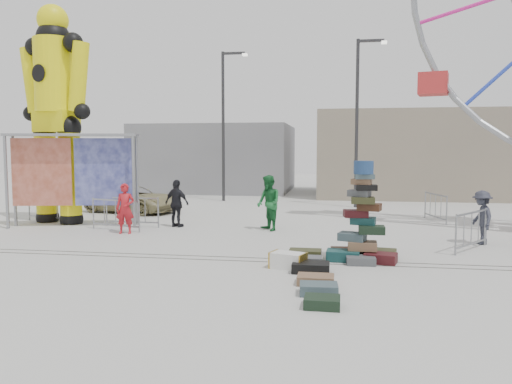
% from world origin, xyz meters
% --- Properties ---
extents(ground, '(90.00, 90.00, 0.00)m').
position_xyz_m(ground, '(0.00, 0.00, 0.00)').
color(ground, '#9E9E99').
rests_on(ground, ground).
extents(track_line_near, '(40.00, 0.04, 0.01)m').
position_xyz_m(track_line_near, '(0.00, 0.60, 0.00)').
color(track_line_near, '#47443F').
rests_on(track_line_near, ground).
extents(track_line_far, '(40.00, 0.04, 0.01)m').
position_xyz_m(track_line_far, '(0.00, 1.00, 0.00)').
color(track_line_far, '#47443F').
rests_on(track_line_far, ground).
extents(building_right, '(12.00, 8.00, 5.00)m').
position_xyz_m(building_right, '(7.00, 20.00, 2.50)').
color(building_right, gray).
rests_on(building_right, ground).
extents(building_left, '(10.00, 8.00, 4.40)m').
position_xyz_m(building_left, '(-6.00, 22.00, 2.20)').
color(building_left, gray).
rests_on(building_left, ground).
extents(lamp_post_right, '(1.41, 0.25, 8.00)m').
position_xyz_m(lamp_post_right, '(3.09, 13.00, 4.48)').
color(lamp_post_right, '#2D2D30').
rests_on(lamp_post_right, ground).
extents(lamp_post_left, '(1.41, 0.25, 8.00)m').
position_xyz_m(lamp_post_left, '(-3.91, 15.00, 4.48)').
color(lamp_post_left, '#2D2D30').
rests_on(lamp_post_left, ground).
extents(suitcase_tower, '(1.81, 1.56, 2.51)m').
position_xyz_m(suitcase_tower, '(2.70, 1.19, 0.70)').
color(suitcase_tower, '#164344').
rests_on(suitcase_tower, ground).
extents(crash_test_dummy, '(3.33, 1.48, 8.40)m').
position_xyz_m(crash_test_dummy, '(-8.40, 5.99, 4.43)').
color(crash_test_dummy, black).
rests_on(crash_test_dummy, ground).
extents(banner_scaffold, '(4.69, 1.77, 3.36)m').
position_xyz_m(banner_scaffold, '(-7.32, 5.17, 2.52)').
color(banner_scaffold, gray).
rests_on(banner_scaffold, ground).
extents(steamer_trunk, '(0.92, 0.71, 0.38)m').
position_xyz_m(steamer_trunk, '(0.94, 0.00, 0.19)').
color(steamer_trunk, silver).
rests_on(steamer_trunk, ground).
extents(row_case_0, '(0.83, 0.51, 0.22)m').
position_xyz_m(row_case_0, '(1.27, 1.22, 0.11)').
color(row_case_0, '#34361B').
rests_on(row_case_0, ground).
extents(row_case_1, '(0.76, 0.47, 0.20)m').
position_xyz_m(row_case_1, '(1.34, 0.49, 0.10)').
color(row_case_1, '#4F5256').
rests_on(row_case_1, ground).
extents(row_case_2, '(0.84, 0.56, 0.23)m').
position_xyz_m(row_case_2, '(1.48, -0.28, 0.11)').
color(row_case_2, black).
rests_on(row_case_2, ground).
extents(row_case_3, '(0.76, 0.51, 0.19)m').
position_xyz_m(row_case_3, '(1.63, -1.28, 0.10)').
color(row_case_3, brown).
rests_on(row_case_3, ground).
extents(row_case_4, '(0.76, 0.54, 0.21)m').
position_xyz_m(row_case_4, '(1.72, -2.01, 0.11)').
color(row_case_4, '#3F545A').
rests_on(row_case_4, ground).
extents(row_case_5, '(0.64, 0.52, 0.19)m').
position_xyz_m(row_case_5, '(1.81, -2.80, 0.10)').
color(row_case_5, black).
rests_on(row_case_5, ground).
extents(barricade_dummy_a, '(1.95, 0.64, 1.10)m').
position_xyz_m(barricade_dummy_a, '(-9.00, 6.20, 0.55)').
color(barricade_dummy_a, gray).
rests_on(barricade_dummy_a, ground).
extents(barricade_dummy_b, '(1.95, 0.64, 1.10)m').
position_xyz_m(barricade_dummy_b, '(-5.47, 4.60, 0.55)').
color(barricade_dummy_b, gray).
rests_on(barricade_dummy_b, ground).
extents(barricade_dummy_c, '(2.00, 0.17, 1.10)m').
position_xyz_m(barricade_dummy_c, '(-5.22, 5.44, 0.55)').
color(barricade_dummy_c, gray).
rests_on(barricade_dummy_c, ground).
extents(barricade_wheel_front, '(1.27, 1.67, 1.10)m').
position_xyz_m(barricade_wheel_front, '(5.76, 2.94, 0.55)').
color(barricade_wheel_front, gray).
rests_on(barricade_wheel_front, ground).
extents(barricade_wheel_back, '(0.53, 1.97, 1.10)m').
position_xyz_m(barricade_wheel_back, '(5.89, 8.66, 0.55)').
color(barricade_wheel_back, gray).
rests_on(barricade_wheel_back, ground).
extents(pedestrian_red, '(0.67, 0.49, 1.68)m').
position_xyz_m(pedestrian_red, '(-4.87, 4.04, 0.84)').
color(pedestrian_red, '#B01921').
rests_on(pedestrian_red, ground).
extents(pedestrian_green, '(1.13, 1.18, 1.92)m').
position_xyz_m(pedestrian_green, '(-0.25, 5.42, 0.96)').
color(pedestrian_green, '#18622B').
rests_on(pedestrian_green, ground).
extents(pedestrian_black, '(1.09, 0.74, 1.72)m').
position_xyz_m(pedestrian_black, '(-3.61, 5.68, 0.86)').
color(pedestrian_black, black).
rests_on(pedestrian_black, ground).
extents(pedestrian_grey, '(0.72, 1.10, 1.59)m').
position_xyz_m(pedestrian_grey, '(6.30, 3.93, 0.80)').
color(pedestrian_grey, '#272935').
rests_on(pedestrian_grey, ground).
extents(parked_suv, '(4.67, 3.06, 1.20)m').
position_xyz_m(parked_suv, '(-6.92, 9.43, 0.60)').
color(parked_suv, '#948B5F').
rests_on(parked_suv, ground).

